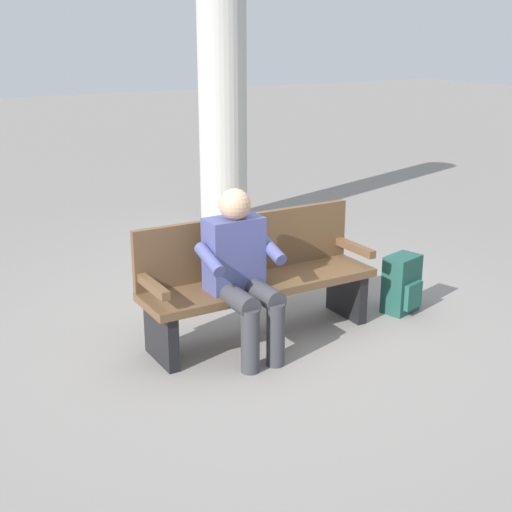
% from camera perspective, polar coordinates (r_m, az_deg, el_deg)
% --- Properties ---
extents(ground_plane, '(40.00, 40.00, 0.00)m').
position_cam_1_polar(ground_plane, '(5.35, 0.37, -6.50)').
color(ground_plane, gray).
extents(bench_near, '(1.81, 0.52, 0.90)m').
position_cam_1_polar(bench_near, '(5.23, -0.02, -1.65)').
color(bench_near, brown).
rests_on(bench_near, ground).
extents(person_seated, '(0.58, 0.58, 1.18)m').
position_cam_1_polar(person_seated, '(4.87, -1.16, -1.07)').
color(person_seated, '#474C84').
rests_on(person_seated, ground).
extents(backpack, '(0.33, 0.30, 0.47)m').
position_cam_1_polar(backpack, '(5.84, 11.70, -2.27)').
color(backpack, '#1E4C42').
rests_on(backpack, ground).
extents(support_pillar, '(0.55, 0.55, 3.57)m').
position_cam_1_polar(support_pillar, '(8.08, -2.75, 14.96)').
color(support_pillar, '#B2AFA8').
rests_on(support_pillar, ground).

